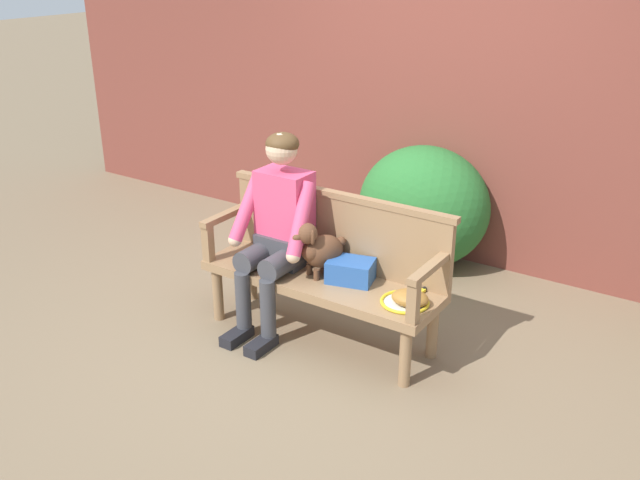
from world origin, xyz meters
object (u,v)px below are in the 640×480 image
object	(u,v)px
sports_bag	(351,271)
person_seated	(278,226)
tennis_racket	(407,300)
garden_bench	(320,285)
baseball_glove	(410,298)
dog_on_bench	(319,249)

from	to	relation	value
sports_bag	person_seated	bearing A→B (deg)	-173.10
tennis_racket	sports_bag	bearing A→B (deg)	173.27
garden_bench	tennis_racket	distance (m)	0.62
person_seated	baseball_glove	bearing A→B (deg)	-0.97
person_seated	baseball_glove	xyz separation A→B (m)	(0.96, -0.02, -0.23)
garden_bench	dog_on_bench	bearing A→B (deg)	135.97
garden_bench	sports_bag	world-z (taller)	sports_bag
person_seated	sports_bag	size ratio (longest dim) A/B	4.67
person_seated	sports_bag	xyz separation A→B (m)	(0.51, 0.06, -0.20)
tennis_racket	sports_bag	world-z (taller)	sports_bag
tennis_racket	baseball_glove	world-z (taller)	baseball_glove
garden_bench	person_seated	bearing A→B (deg)	-178.21
garden_bench	sports_bag	xyz separation A→B (m)	(0.19, 0.05, 0.13)
dog_on_bench	baseball_glove	distance (m)	0.67
person_seated	garden_bench	bearing A→B (deg)	1.79
sports_bag	garden_bench	bearing A→B (deg)	-164.93
tennis_racket	person_seated	bearing A→B (deg)	-179.26
dog_on_bench	sports_bag	bearing A→B (deg)	11.14
garden_bench	tennis_racket	xyz separation A→B (m)	(0.61, 0.00, 0.07)
person_seated	dog_on_bench	size ratio (longest dim) A/B	3.53
person_seated	tennis_racket	size ratio (longest dim) A/B	2.27
dog_on_bench	person_seated	bearing A→B (deg)	-175.98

